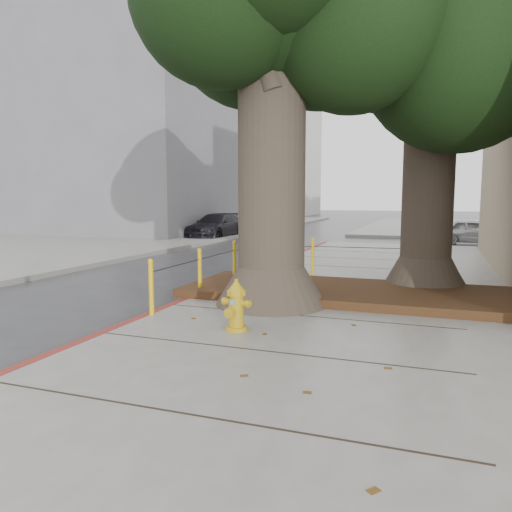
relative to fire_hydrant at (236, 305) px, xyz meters
The scene contains 13 objects.
ground 0.98m from the fire_hydrant, 75.07° to the right, with size 140.00×140.00×0.00m, color #28282B.
sidewalk_far 29.86m from the fire_hydrant, 77.99° to the left, with size 16.00×20.00×0.15m, color slate.
sidewalk_opposite 16.58m from the fire_hydrant, 146.27° to the left, with size 14.00×60.00×0.15m, color slate.
curb_red 2.51m from the fire_hydrant, 136.35° to the left, with size 0.14×26.00×0.16m, color maroon.
planter_bed 3.31m from the fire_hydrant, 70.30° to the left, with size 6.40×2.60×0.16m, color black.
building_far_grey 26.43m from the fire_hydrant, 124.89° to the left, with size 12.00×16.00×12.00m, color slate.
building_far_white 47.80m from the fire_hydrant, 110.80° to the left, with size 12.00×18.00×15.00m, color silver.
tree_near 5.27m from the fire_hydrant, 83.27° to the left, with size 4.50×3.80×7.68m.
tree_far 6.99m from the fire_hydrant, 57.83° to the left, with size 4.50×3.80×7.17m.
bollard_ring 3.64m from the fire_hydrant, 100.36° to the left, with size 3.79×5.39×0.95m.
fire_hydrant is the anchor object (origin of this frame).
car_silver 17.72m from the fire_hydrant, 76.14° to the left, with size 1.32×3.28×1.12m, color #B7B8BD.
car_dark 18.09m from the fire_hydrant, 115.52° to the left, with size 1.75×4.31×1.25m, color black.
Camera 1 is at (2.53, -5.85, 2.12)m, focal length 35.00 mm.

